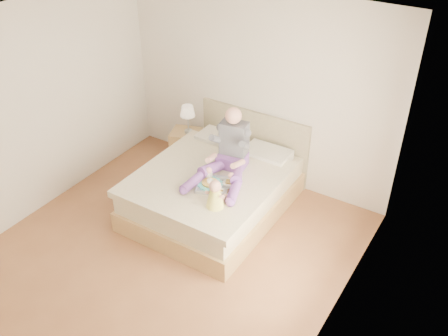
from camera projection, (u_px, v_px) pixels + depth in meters
The scene contains 7 objects.
room at pixel (165, 147), 5.14m from camera, with size 4.02×4.22×2.71m.
bed at pixel (216, 187), 6.59m from camera, with size 1.70×2.18×1.00m.
nightstand at pixel (186, 147), 7.56m from camera, with size 0.53×0.50×0.52m.
lamp at pixel (188, 112), 7.21m from camera, with size 0.21×0.21×0.44m.
adult at pixel (229, 154), 6.25m from camera, with size 0.71×1.07×0.85m.
tray at pixel (218, 184), 6.09m from camera, with size 0.61×0.54×0.14m.
baby at pixel (215, 196), 5.70m from camera, with size 0.23×0.32×0.35m.
Camera 1 is at (2.94, -3.40, 4.16)m, focal length 40.00 mm.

